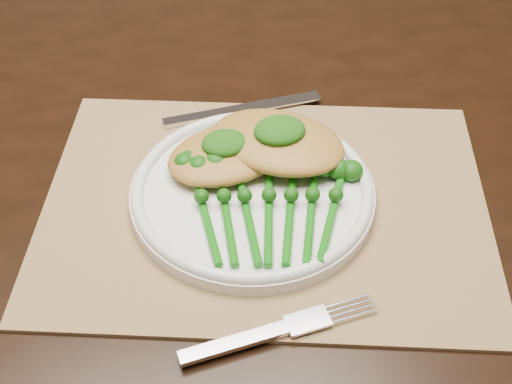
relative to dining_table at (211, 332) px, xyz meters
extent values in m
cube|color=black|center=(0.00, 0.00, 0.35)|extent=(1.71, 1.12, 0.04)
cube|color=olive|center=(0.05, -0.11, 0.37)|extent=(0.52, 0.44, 0.00)
cylinder|color=silver|center=(0.04, -0.11, 0.38)|extent=(0.25, 0.25, 0.01)
torus|color=silver|center=(0.04, -0.11, 0.39)|extent=(0.24, 0.24, 0.01)
cube|color=silver|center=(0.00, 0.03, 0.38)|extent=(0.08, 0.02, 0.01)
cube|color=silver|center=(0.10, 0.04, 0.38)|extent=(0.12, 0.02, 0.00)
cube|color=silver|center=(-0.01, -0.28, 0.38)|extent=(0.10, 0.02, 0.01)
ellipsoid|color=#AE7F32|center=(0.02, -0.06, 0.40)|extent=(0.15, 0.12, 0.03)
ellipsoid|color=#AE7F32|center=(0.08, -0.06, 0.41)|extent=(0.17, 0.16, 0.03)
ellipsoid|color=#0F3F09|center=(0.02, -0.06, 0.42)|extent=(0.05, 0.04, 0.02)
ellipsoid|color=#0F3F09|center=(0.08, -0.07, 0.43)|extent=(0.05, 0.05, 0.02)
camera|label=1|loc=(-0.07, -0.61, 0.90)|focal=50.00mm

